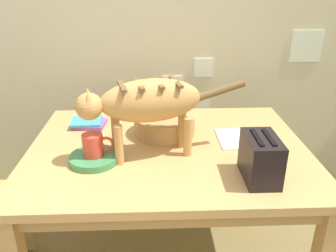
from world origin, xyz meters
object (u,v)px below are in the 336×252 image
(coffee_mug, at_px, (94,145))
(toaster, at_px, (261,158))
(cat, at_px, (146,103))
(book_stack, at_px, (89,123))
(saucer_bowl, at_px, (94,158))
(wicker_basket, at_px, (165,124))
(dining_table, at_px, (168,163))
(magazine, at_px, (249,138))

(coffee_mug, xyz_separation_m, toaster, (0.64, -0.15, 0.01))
(cat, relative_size, book_stack, 3.92)
(saucer_bowl, distance_m, coffee_mug, 0.06)
(coffee_mug, bearing_deg, toaster, -13.39)
(wicker_basket, bearing_deg, book_stack, 164.47)
(dining_table, distance_m, wicker_basket, 0.20)
(dining_table, bearing_deg, magazine, 8.65)
(dining_table, distance_m, magazine, 0.40)
(dining_table, height_order, wicker_basket, wicker_basket)
(dining_table, bearing_deg, book_stack, 148.26)
(dining_table, relative_size, magazine, 4.30)
(cat, height_order, toaster, cat)
(book_stack, relative_size, toaster, 0.89)
(coffee_mug, height_order, book_stack, coffee_mug)
(coffee_mug, relative_size, magazine, 0.44)
(coffee_mug, distance_m, magazine, 0.72)
(wicker_basket, bearing_deg, cat, -110.22)
(dining_table, relative_size, toaster, 6.25)
(toaster, bearing_deg, saucer_bowl, 166.68)
(saucer_bowl, xyz_separation_m, wicker_basket, (0.30, 0.27, 0.03))
(cat, height_order, saucer_bowl, cat)
(book_stack, bearing_deg, magazine, -13.48)
(dining_table, relative_size, coffee_mug, 9.68)
(saucer_bowl, height_order, coffee_mug, coffee_mug)
(saucer_bowl, bearing_deg, toaster, -13.32)
(magazine, height_order, book_stack, book_stack)
(dining_table, height_order, toaster, toaster)
(saucer_bowl, height_order, book_stack, book_stack)
(coffee_mug, distance_m, wicker_basket, 0.40)
(coffee_mug, distance_m, toaster, 0.66)
(wicker_basket, bearing_deg, toaster, -50.46)
(dining_table, xyz_separation_m, cat, (-0.09, -0.08, 0.33))
(coffee_mug, bearing_deg, cat, 12.58)
(dining_table, height_order, cat, cat)
(coffee_mug, relative_size, toaster, 0.65)
(book_stack, bearing_deg, toaster, -35.67)
(saucer_bowl, xyz_separation_m, book_stack, (-0.09, 0.37, 0.00))
(saucer_bowl, distance_m, toaster, 0.67)
(saucer_bowl, xyz_separation_m, toaster, (0.65, -0.15, 0.07))
(book_stack, height_order, wicker_basket, wicker_basket)
(wicker_basket, relative_size, toaster, 1.47)
(wicker_basket, bearing_deg, coffee_mug, -138.27)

